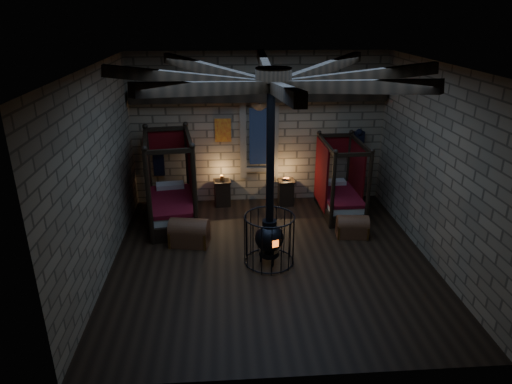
{
  "coord_description": "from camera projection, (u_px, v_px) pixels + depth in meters",
  "views": [
    {
      "loc": [
        -0.97,
        -8.83,
        5.22
      ],
      "look_at": [
        -0.29,
        0.6,
        1.4
      ],
      "focal_mm": 32.0,
      "sensor_mm": 36.0,
      "label": 1
    }
  ],
  "objects": [
    {
      "name": "bed_left",
      "position": [
        172.0,
        201.0,
        11.8
      ],
      "size": [
        1.46,
        2.35,
        2.31
      ],
      "rotation": [
        0.0,
        0.0,
        0.14
      ],
      "color": "black",
      "rests_on": "ground"
    },
    {
      "name": "trunk_right",
      "position": [
        352.0,
        227.0,
        11.16
      ],
      "size": [
        0.8,
        0.56,
        0.55
      ],
      "rotation": [
        0.0,
        0.0,
        -0.11
      ],
      "color": "brown",
      "rests_on": "ground"
    },
    {
      "name": "nightstand_left",
      "position": [
        222.0,
        193.0,
        12.88
      ],
      "size": [
        0.51,
        0.49,
        0.9
      ],
      "rotation": [
        0.0,
        0.0,
        0.11
      ],
      "color": "black",
      "rests_on": "ground"
    },
    {
      "name": "room",
      "position": [
        273.0,
        90.0,
        8.87
      ],
      "size": [
        7.02,
        7.02,
        4.29
      ],
      "color": "black",
      "rests_on": "ground"
    },
    {
      "name": "bed_right",
      "position": [
        339.0,
        195.0,
        12.41
      ],
      "size": [
        1.04,
        1.93,
        1.99
      ],
      "rotation": [
        0.0,
        0.0,
        0.02
      ],
      "color": "black",
      "rests_on": "ground"
    },
    {
      "name": "stove",
      "position": [
        269.0,
        236.0,
        9.83
      ],
      "size": [
        1.1,
        1.1,
        4.05
      ],
      "rotation": [
        0.0,
        0.0,
        0.32
      ],
      "color": "black",
      "rests_on": "ground"
    },
    {
      "name": "trunk_left",
      "position": [
        189.0,
        233.0,
        10.75
      ],
      "size": [
        0.99,
        0.73,
        0.66
      ],
      "rotation": [
        0.0,
        0.0,
        -0.18
      ],
      "color": "brown",
      "rests_on": "ground"
    },
    {
      "name": "nightstand_right",
      "position": [
        286.0,
        192.0,
        12.93
      ],
      "size": [
        0.46,
        0.44,
        0.8
      ],
      "rotation": [
        0.0,
        0.0,
        -0.0
      ],
      "color": "black",
      "rests_on": "ground"
    }
  ]
}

